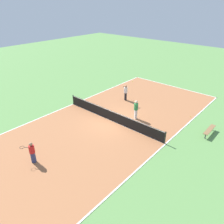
{
  "coord_description": "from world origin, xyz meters",
  "views": [
    {
      "loc": [
        -10.98,
        12.65,
        9.63
      ],
      "look_at": [
        0.0,
        0.0,
        0.9
      ],
      "focal_mm": 35.0,
      "sensor_mm": 36.0,
      "label": 1
    }
  ],
  "objects_px": {
    "player_far_green": "(136,108)",
    "player_near_white": "(126,92)",
    "tennis_net": "(112,116)",
    "bench": "(209,130)",
    "tennis_ball_midcourt": "(133,81)",
    "player_coach_red": "(32,151)",
    "tennis_ball_near_net": "(190,116)"
  },
  "relations": [
    {
      "from": "player_coach_red",
      "to": "tennis_net",
      "type": "bearing_deg",
      "value": -131.99
    },
    {
      "from": "bench",
      "to": "player_far_green",
      "type": "height_order",
      "value": "player_far_green"
    },
    {
      "from": "player_far_green",
      "to": "player_coach_red",
      "type": "height_order",
      "value": "player_far_green"
    },
    {
      "from": "tennis_net",
      "to": "player_coach_red",
      "type": "bearing_deg",
      "value": 87.69
    },
    {
      "from": "player_coach_red",
      "to": "player_near_white",
      "type": "relative_size",
      "value": 0.93
    },
    {
      "from": "player_coach_red",
      "to": "tennis_ball_near_net",
      "type": "distance_m",
      "value": 13.86
    },
    {
      "from": "player_far_green",
      "to": "player_near_white",
      "type": "bearing_deg",
      "value": 173.26
    },
    {
      "from": "tennis_net",
      "to": "player_coach_red",
      "type": "height_order",
      "value": "player_coach_red"
    },
    {
      "from": "bench",
      "to": "player_near_white",
      "type": "bearing_deg",
      "value": -95.25
    },
    {
      "from": "bench",
      "to": "player_coach_red",
      "type": "height_order",
      "value": "player_coach_red"
    },
    {
      "from": "player_near_white",
      "to": "tennis_ball_midcourt",
      "type": "xyz_separation_m",
      "value": [
        2.82,
        -5.16,
        -0.92
      ]
    },
    {
      "from": "player_far_green",
      "to": "tennis_ball_near_net",
      "type": "height_order",
      "value": "player_far_green"
    },
    {
      "from": "player_coach_red",
      "to": "bench",
      "type": "bearing_deg",
      "value": -164.01
    },
    {
      "from": "player_far_green",
      "to": "tennis_ball_near_net",
      "type": "relative_size",
      "value": 26.0
    },
    {
      "from": "player_near_white",
      "to": "tennis_ball_near_net",
      "type": "height_order",
      "value": "player_near_white"
    },
    {
      "from": "player_coach_red",
      "to": "tennis_ball_midcourt",
      "type": "bearing_deg",
      "value": -115.24
    },
    {
      "from": "bench",
      "to": "tennis_ball_midcourt",
      "type": "xyz_separation_m",
      "value": [
        11.89,
        -5.99,
        -0.34
      ]
    },
    {
      "from": "player_near_white",
      "to": "tennis_ball_near_net",
      "type": "xyz_separation_m",
      "value": [
        -6.78,
        -0.98,
        -0.92
      ]
    },
    {
      "from": "player_far_green",
      "to": "player_coach_red",
      "type": "bearing_deg",
      "value": -67.4
    },
    {
      "from": "tennis_ball_near_net",
      "to": "bench",
      "type": "bearing_deg",
      "value": 141.52
    },
    {
      "from": "bench",
      "to": "tennis_net",
      "type": "bearing_deg",
      "value": -64.24
    },
    {
      "from": "player_coach_red",
      "to": "player_near_white",
      "type": "distance_m",
      "value": 11.93
    },
    {
      "from": "player_near_white",
      "to": "tennis_ball_midcourt",
      "type": "distance_m",
      "value": 5.95
    },
    {
      "from": "bench",
      "to": "player_coach_red",
      "type": "bearing_deg",
      "value": -34.34
    },
    {
      "from": "bench",
      "to": "tennis_ball_near_net",
      "type": "height_order",
      "value": "bench"
    },
    {
      "from": "player_coach_red",
      "to": "tennis_ball_near_net",
      "type": "bearing_deg",
      "value": -151.89
    },
    {
      "from": "tennis_net",
      "to": "player_near_white",
      "type": "xyz_separation_m",
      "value": [
        1.85,
        -4.31,
        0.44
      ]
    },
    {
      "from": "bench",
      "to": "player_near_white",
      "type": "height_order",
      "value": "player_near_white"
    },
    {
      "from": "player_far_green",
      "to": "tennis_ball_midcourt",
      "type": "bearing_deg",
      "value": 160.37
    },
    {
      "from": "tennis_net",
      "to": "player_far_green",
      "type": "xyz_separation_m",
      "value": [
        -1.33,
        -1.69,
        0.5
      ]
    },
    {
      "from": "player_near_white",
      "to": "tennis_ball_near_net",
      "type": "bearing_deg",
      "value": -133.43
    },
    {
      "from": "player_near_white",
      "to": "tennis_ball_midcourt",
      "type": "bearing_deg",
      "value": -22.94
    }
  ]
}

